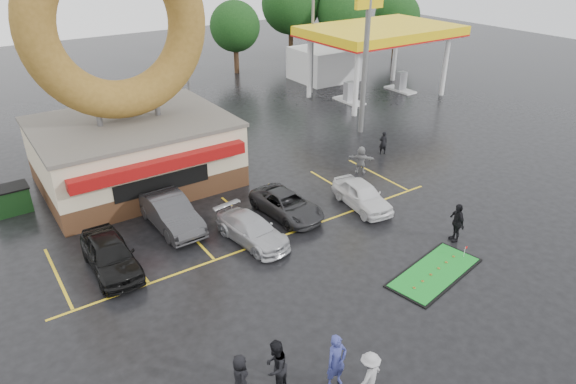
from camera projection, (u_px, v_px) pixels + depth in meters
ground at (316, 276)px, 21.49m from camera, size 120.00×120.00×0.00m
donut_shop at (128, 107)px, 27.52m from camera, size 10.20×8.70×13.50m
gas_station at (356, 47)px, 45.23m from camera, size 12.30×13.65×5.90m
shell_sign at (368, 25)px, 33.47m from camera, size 2.20×0.36×10.60m
streetlight_mid at (187, 57)px, 36.73m from camera, size 0.40×2.21×9.00m
streetlight_right at (313, 38)px, 43.46m from camera, size 0.40×2.21×9.00m
tree_far_a at (343, 12)px, 54.22m from camera, size 5.60×5.60×8.00m
tree_far_b at (397, 16)px, 56.04m from camera, size 4.90×4.90×7.00m
tree_far_c at (291, 4)px, 54.88m from camera, size 6.30×6.30×9.00m
tree_far_d at (235, 26)px, 50.00m from camera, size 4.90×4.90×7.00m
car_black at (110, 255)px, 21.54m from camera, size 1.87×4.46×1.51m
car_dgrey at (170, 212)px, 24.72m from camera, size 1.84×4.84×1.58m
car_silver at (252, 230)px, 23.60m from camera, size 2.23×4.39×1.22m
car_grey at (287, 205)px, 25.80m from camera, size 2.34×4.47×1.20m
car_white at (362, 195)px, 26.55m from camera, size 2.14×4.18×1.36m
person_blue at (336, 361)px, 15.92m from camera, size 0.73×0.50×1.95m
person_blackjkt at (276, 367)px, 15.76m from camera, size 1.17×1.12×1.91m
person_hoodie at (369, 375)px, 15.60m from camera, size 1.19×0.83×1.67m
person_bystander at (240, 376)px, 15.61m from camera, size 0.69×0.88×1.60m
person_cameraman at (457, 222)px, 23.54m from camera, size 0.85×1.20×1.90m
person_walker_near at (361, 160)px, 30.23m from camera, size 1.43×1.45×1.66m
person_walker_far at (383, 143)px, 32.83m from camera, size 0.65×0.52×1.54m
dumpster at (10, 200)px, 26.09m from camera, size 1.82×1.23×1.30m
putting_green at (435, 272)px, 21.63m from camera, size 4.92×2.83×0.58m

